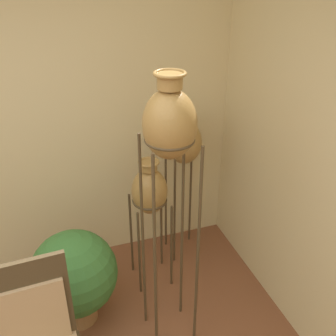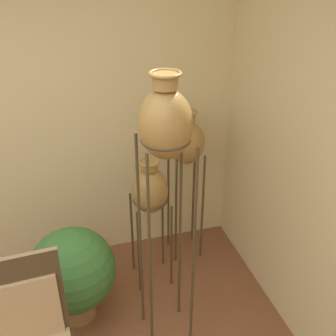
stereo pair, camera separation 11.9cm
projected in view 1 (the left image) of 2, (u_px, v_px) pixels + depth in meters
name	position (u px, v px, depth m)	size (l,w,h in m)	color
vase_stand_tall	(170.00, 131.00, 2.22)	(0.31, 0.31, 1.98)	#473823
vase_stand_medium	(184.00, 144.00, 3.29)	(0.30, 0.30, 1.42)	#473823
vase_stand_short	(150.00, 192.00, 3.08)	(0.29, 0.29, 1.16)	#473823
potted_plant	(74.00, 275.00, 2.89)	(0.64, 0.64, 0.78)	olive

